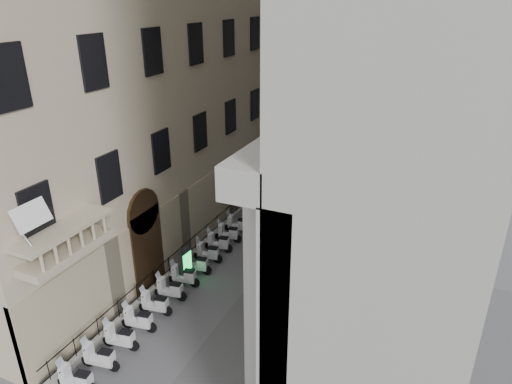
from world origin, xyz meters
TOP-DOWN VIEW (x-y plane):
  - iron_fence at (-4.30, 18.00)m, footprint 0.30×28.00m
  - blue_awning at (4.15, 26.00)m, footprint 1.60×3.00m
  - flag at (-4.00, 5.00)m, footprint 1.00×1.40m
  - scooter_1 at (-3.16, 6.08)m, footprint 1.47×0.78m
  - scooter_2 at (-3.16, 7.39)m, footprint 1.47×0.78m
  - scooter_3 at (-3.16, 8.71)m, footprint 1.47×0.78m
  - scooter_4 at (-3.16, 10.02)m, footprint 1.47×0.78m
  - scooter_5 at (-3.16, 11.33)m, footprint 1.47×0.78m
  - scooter_6 at (-3.16, 12.64)m, footprint 1.47×0.78m
  - scooter_7 at (-3.16, 13.95)m, footprint 1.47×0.78m
  - scooter_8 at (-3.16, 15.26)m, footprint 1.47×0.78m
  - scooter_9 at (-3.16, 16.57)m, footprint 1.47×0.78m
  - scooter_10 at (-3.16, 17.88)m, footprint 1.47×0.78m
  - scooter_11 at (-3.16, 19.19)m, footprint 1.47×0.78m
  - barrier_1 at (3.39, 8.50)m, footprint 0.60×2.40m
  - barrier_2 at (3.39, 11.00)m, footprint 0.60×2.40m
  - barrier_3 at (3.39, 13.50)m, footprint 0.60×2.40m
  - barrier_4 at (3.39, 16.00)m, footprint 0.60×2.40m
  - barrier_5 at (3.39, 18.50)m, footprint 0.60×2.40m
  - barrier_6 at (3.39, 21.00)m, footprint 0.60×2.40m
  - barrier_7 at (3.39, 23.50)m, footprint 0.60×2.40m
  - barrier_8 at (3.39, 26.00)m, footprint 0.60×2.40m
  - barrier_9 at (3.39, 28.50)m, footprint 0.60×2.40m
  - security_tent at (-1.22, 24.48)m, footprint 4.04×4.04m
  - street_lamp at (-2.99, 27.44)m, footprint 2.54×0.60m
  - info_kiosk at (-3.36, 13.14)m, footprint 0.37×0.94m
  - pedestrian_a at (1.83, 23.73)m, footprint 0.69×0.59m
  - pedestrian_b at (0.28, 33.48)m, footprint 1.02×1.01m
  - pedestrian_c at (-1.18, 27.25)m, footprint 1.14×1.14m

SIDE VIEW (x-z plane):
  - iron_fence at x=-4.30m, z-range -0.70..0.70m
  - blue_awning at x=4.15m, z-range -1.50..1.50m
  - flag at x=-4.00m, z-range -4.10..4.10m
  - scooter_1 at x=-3.16m, z-range -0.75..0.75m
  - scooter_2 at x=-3.16m, z-range -0.75..0.75m
  - scooter_3 at x=-3.16m, z-range -0.75..0.75m
  - scooter_4 at x=-3.16m, z-range -0.75..0.75m
  - scooter_5 at x=-3.16m, z-range -0.75..0.75m
  - scooter_6 at x=-3.16m, z-range -0.75..0.75m
  - scooter_7 at x=-3.16m, z-range -0.75..0.75m
  - scooter_8 at x=-3.16m, z-range -0.75..0.75m
  - scooter_9 at x=-3.16m, z-range -0.75..0.75m
  - scooter_10 at x=-3.16m, z-range -0.75..0.75m
  - scooter_11 at x=-3.16m, z-range -0.75..0.75m
  - barrier_1 at x=3.39m, z-range -0.55..0.55m
  - barrier_2 at x=3.39m, z-range -0.55..0.55m
  - barrier_3 at x=3.39m, z-range -0.55..0.55m
  - barrier_4 at x=3.39m, z-range -0.55..0.55m
  - barrier_5 at x=3.39m, z-range -0.55..0.55m
  - barrier_6 at x=3.39m, z-range -0.55..0.55m
  - barrier_7 at x=3.39m, z-range -0.55..0.55m
  - barrier_8 at x=3.39m, z-range -0.55..0.55m
  - barrier_9 at x=3.39m, z-range -0.55..0.55m
  - pedestrian_a at x=1.83m, z-range 0.00..1.62m
  - pedestrian_b at x=0.28m, z-range 0.00..1.66m
  - info_kiosk at x=-3.36m, z-range 0.01..1.95m
  - pedestrian_c at x=-1.18m, z-range 0.00..2.00m
  - security_tent at x=-1.22m, z-range 1.10..4.38m
  - street_lamp at x=-2.99m, z-range 0.73..8.58m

